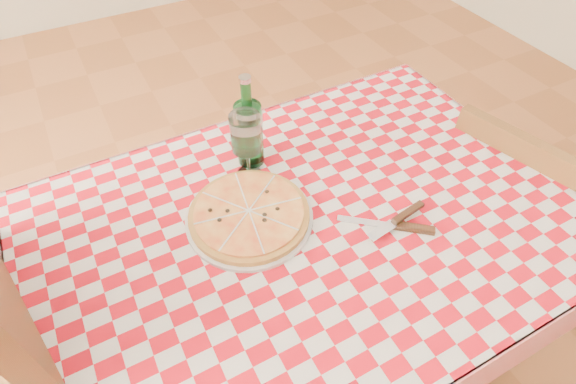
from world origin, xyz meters
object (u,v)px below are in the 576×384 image
at_px(dining_table, 306,247).
at_px(water_bottle, 248,122).
at_px(pizza_plate, 249,214).
at_px(chair_near, 499,207).
at_px(wine_glass, 247,147).

height_order(dining_table, water_bottle, water_bottle).
bearing_deg(pizza_plate, dining_table, -32.44).
xyz_separation_m(chair_near, wine_glass, (-0.77, 0.25, 0.38)).
relative_size(dining_table, water_bottle, 4.61).
bearing_deg(water_bottle, wine_glass, -120.32).
height_order(water_bottle, wine_glass, water_bottle).
xyz_separation_m(pizza_plate, wine_glass, (0.06, 0.14, 0.08)).
xyz_separation_m(pizza_plate, water_bottle, (0.09, 0.19, 0.11)).
xyz_separation_m(dining_table, pizza_plate, (-0.12, 0.07, 0.12)).
distance_m(dining_table, water_bottle, 0.35).
relative_size(pizza_plate, wine_glass, 1.59).
bearing_deg(chair_near, wine_glass, 146.71).
bearing_deg(chair_near, pizza_plate, 156.99).
bearing_deg(dining_table, water_bottle, 95.64).
bearing_deg(dining_table, pizza_plate, 147.56).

